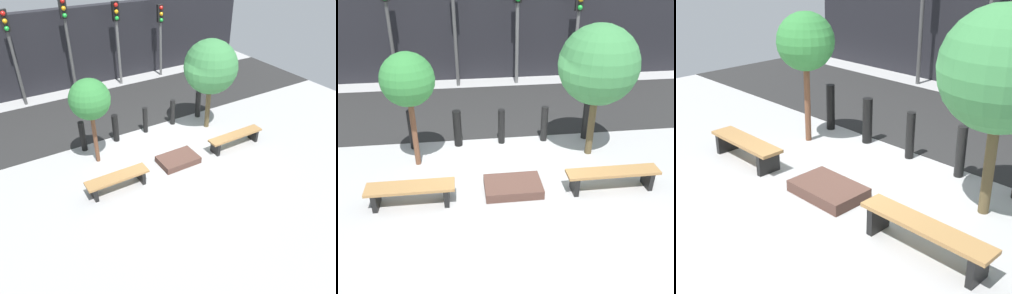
{
  "view_description": "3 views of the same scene",
  "coord_description": "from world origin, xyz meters",
  "views": [
    {
      "loc": [
        -4.51,
        -7.53,
        6.04
      ],
      "look_at": [
        -0.27,
        -0.47,
        0.57
      ],
      "focal_mm": 35.0,
      "sensor_mm": 36.0,
      "label": 1
    },
    {
      "loc": [
        -0.96,
        -7.09,
        4.77
      ],
      "look_at": [
        -0.1,
        -0.21,
        0.85
      ],
      "focal_mm": 40.0,
      "sensor_mm": 36.0,
      "label": 2
    },
    {
      "loc": [
        5.09,
        -5.26,
        3.81
      ],
      "look_at": [
        -0.11,
        -0.15,
        0.7
      ],
      "focal_mm": 50.0,
      "sensor_mm": 36.0,
      "label": 3
    }
  ],
  "objects": [
    {
      "name": "building_facade",
      "position": [
        0.0,
        6.97,
        1.69
      ],
      "size": [
        16.2,
        0.5,
        3.38
      ],
      "primitive_type": "cube",
      "color": "black",
      "rests_on": "ground"
    },
    {
      "name": "bollard_left",
      "position": [
        -1.13,
        1.54,
        0.48
      ],
      "size": [
        0.21,
        0.21,
        0.97
      ],
      "primitive_type": "cylinder",
      "color": "black",
      "rests_on": "ground"
    },
    {
      "name": "traffic_light_mid_west",
      "position": [
        -1.08,
        6.05,
        2.71
      ],
      "size": [
        0.28,
        0.27,
        3.94
      ],
      "color": "#4C4C4C",
      "rests_on": "ground"
    },
    {
      "name": "tree_behind_right_bench",
      "position": [
        2.1,
        0.74,
        2.25
      ],
      "size": [
        1.81,
        1.81,
        3.17
      ],
      "color": "brown",
      "rests_on": "ground"
    },
    {
      "name": "bollard_center",
      "position": [
        0.0,
        1.54,
        0.47
      ],
      "size": [
        0.17,
        0.17,
        0.94
      ],
      "primitive_type": "cylinder",
      "color": "black",
      "rests_on": "ground"
    },
    {
      "name": "traffic_light_west",
      "position": [
        -3.23,
        6.05,
        2.56
      ],
      "size": [
        0.28,
        0.27,
        3.72
      ],
      "color": "#474747",
      "rests_on": "ground"
    },
    {
      "name": "ground_plane",
      "position": [
        0.0,
        0.0,
        0.0
      ],
      "size": [
        18.0,
        18.0,
        0.0
      ],
      "primitive_type": "plane",
      "color": "#A4A4A4"
    },
    {
      "name": "bench_left",
      "position": [
        -2.1,
        -0.82,
        0.32
      ],
      "size": [
        1.77,
        0.46,
        0.44
      ],
      "rotation": [
        0.0,
        0.0,
        -0.0
      ],
      "color": "black",
      "rests_on": "ground"
    },
    {
      "name": "bollard_far_right",
      "position": [
        2.26,
        1.54,
        0.51
      ],
      "size": [
        0.2,
        0.2,
        1.03
      ],
      "primitive_type": "cylinder",
      "color": "black",
      "rests_on": "ground"
    },
    {
      "name": "bollard_right",
      "position": [
        1.13,
        1.54,
        0.48
      ],
      "size": [
        0.18,
        0.18,
        0.96
      ],
      "primitive_type": "cylinder",
      "color": "black",
      "rests_on": "ground"
    },
    {
      "name": "traffic_light_east",
      "position": [
        3.23,
        6.05,
        2.29
      ],
      "size": [
        0.28,
        0.27,
        3.29
      ],
      "color": "#5E5E5E",
      "rests_on": "ground"
    },
    {
      "name": "road_strip",
      "position": [
        0.0,
        3.78,
        0.01
      ],
      "size": [
        18.0,
        3.97,
        0.01
      ],
      "primitive_type": "cube",
      "color": "#272727",
      "rests_on": "ground"
    },
    {
      "name": "traffic_light_mid_east",
      "position": [
        1.08,
        6.05,
        2.49
      ],
      "size": [
        0.28,
        0.27,
        3.6
      ],
      "color": "slate",
      "rests_on": "ground"
    },
    {
      "name": "tree_behind_left_bench",
      "position": [
        -2.1,
        0.74,
        2.09
      ],
      "size": [
        1.18,
        1.18,
        2.7
      ],
      "color": "brown",
      "rests_on": "ground"
    },
    {
      "name": "bollard_far_left",
      "position": [
        -2.26,
        1.54,
        0.52
      ],
      "size": [
        0.19,
        0.19,
        1.03
      ],
      "primitive_type": "cylinder",
      "color": "black",
      "rests_on": "ground"
    },
    {
      "name": "planter_bed",
      "position": [
        0.0,
        -0.62,
        0.1
      ],
      "size": [
        1.21,
        0.81,
        0.2
      ],
      "primitive_type": "cube",
      "color": "#51352D",
      "rests_on": "ground"
    },
    {
      "name": "bench_right",
      "position": [
        2.1,
        -0.82,
        0.34
      ],
      "size": [
        1.98,
        0.4,
        0.47
      ],
      "rotation": [
        0.0,
        0.0,
        0.0
      ],
      "color": "black",
      "rests_on": "ground"
    }
  ]
}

